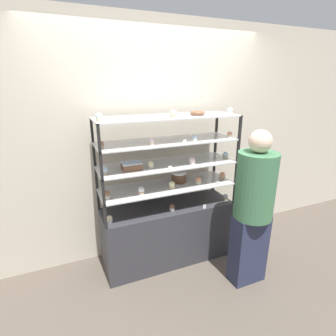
# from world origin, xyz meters

# --- Properties ---
(ground_plane) EXTENTS (20.00, 20.00, 0.00)m
(ground_plane) POSITION_xyz_m (0.00, 0.00, 0.00)
(ground_plane) COLOR brown
(back_wall) EXTENTS (8.00, 0.05, 2.60)m
(back_wall) POSITION_xyz_m (0.00, 0.37, 1.30)
(back_wall) COLOR beige
(back_wall) RESTS_ON ground_plane
(display_base) EXTENTS (1.43, 0.45, 0.67)m
(display_base) POSITION_xyz_m (0.00, 0.00, 0.33)
(display_base) COLOR #333338
(display_base) RESTS_ON ground_plane
(display_riser_lower) EXTENTS (1.43, 0.45, 0.24)m
(display_riser_lower) POSITION_xyz_m (0.00, 0.00, 0.90)
(display_riser_lower) COLOR black
(display_riser_lower) RESTS_ON display_base
(display_riser_middle) EXTENTS (1.43, 0.45, 0.24)m
(display_riser_middle) POSITION_xyz_m (0.00, 0.00, 1.14)
(display_riser_middle) COLOR black
(display_riser_middle) RESTS_ON display_riser_lower
(display_riser_upper) EXTENTS (1.43, 0.45, 0.24)m
(display_riser_upper) POSITION_xyz_m (0.00, 0.00, 1.38)
(display_riser_upper) COLOR black
(display_riser_upper) RESTS_ON display_riser_middle
(display_riser_top) EXTENTS (1.43, 0.45, 0.24)m
(display_riser_top) POSITION_xyz_m (0.00, 0.00, 1.62)
(display_riser_top) COLOR black
(display_riser_top) RESTS_ON display_riser_upper
(layer_cake_centerpiece) EXTENTS (0.17, 0.17, 0.12)m
(layer_cake_centerpiece) POSITION_xyz_m (0.15, 0.05, 0.97)
(layer_cake_centerpiece) COLOR brown
(layer_cake_centerpiece) RESTS_ON display_riser_lower
(sheet_cake_frosted) EXTENTS (0.18, 0.14, 0.07)m
(sheet_cake_frosted) POSITION_xyz_m (-0.40, -0.04, 1.19)
(sheet_cake_frosted) COLOR brown
(sheet_cake_frosted) RESTS_ON display_riser_middle
(cupcake_0) EXTENTS (0.05, 0.05, 0.07)m
(cupcake_0) POSITION_xyz_m (-0.65, -0.10, 0.70)
(cupcake_0) COLOR white
(cupcake_0) RESTS_ON display_base
(cupcake_1) EXTENTS (0.05, 0.05, 0.07)m
(cupcake_1) POSITION_xyz_m (0.00, -0.11, 0.70)
(cupcake_1) COLOR white
(cupcake_1) RESTS_ON display_base
(cupcake_2) EXTENTS (0.05, 0.05, 0.07)m
(cupcake_2) POSITION_xyz_m (0.67, -0.11, 0.70)
(cupcake_2) COLOR #CCB28C
(cupcake_2) RESTS_ON display_base
(price_tag_0) EXTENTS (0.04, 0.00, 0.04)m
(price_tag_0) POSITION_xyz_m (0.33, -0.21, 0.69)
(price_tag_0) COLOR white
(price_tag_0) RESTS_ON display_base
(cupcake_3) EXTENTS (0.06, 0.06, 0.08)m
(cupcake_3) POSITION_xyz_m (-0.66, -0.07, 0.95)
(cupcake_3) COLOR beige
(cupcake_3) RESTS_ON display_riser_lower
(cupcake_4) EXTENTS (0.06, 0.06, 0.08)m
(cupcake_4) POSITION_xyz_m (-0.33, -0.11, 0.95)
(cupcake_4) COLOR #CCB28C
(cupcake_4) RESTS_ON display_riser_lower
(cupcake_5) EXTENTS (0.06, 0.06, 0.08)m
(cupcake_5) POSITION_xyz_m (0.01, -0.09, 0.95)
(cupcake_5) COLOR #CCB28C
(cupcake_5) RESTS_ON display_riser_lower
(cupcake_6) EXTENTS (0.06, 0.06, 0.08)m
(cupcake_6) POSITION_xyz_m (0.32, -0.08, 0.95)
(cupcake_6) COLOR beige
(cupcake_6) RESTS_ON display_riser_lower
(cupcake_7) EXTENTS (0.06, 0.06, 0.08)m
(cupcake_7) POSITION_xyz_m (0.64, -0.05, 0.95)
(cupcake_7) COLOR #CCB28C
(cupcake_7) RESTS_ON display_riser_lower
(price_tag_1) EXTENTS (0.04, 0.00, 0.04)m
(price_tag_1) POSITION_xyz_m (0.48, -0.21, 0.93)
(price_tag_1) COLOR white
(price_tag_1) RESTS_ON display_riser_lower
(cupcake_8) EXTENTS (0.06, 0.06, 0.07)m
(cupcake_8) POSITION_xyz_m (-0.65, -0.07, 1.18)
(cupcake_8) COLOR #CCB28C
(cupcake_8) RESTS_ON display_riser_middle
(cupcake_9) EXTENTS (0.06, 0.06, 0.07)m
(cupcake_9) POSITION_xyz_m (-0.21, -0.06, 1.18)
(cupcake_9) COLOR beige
(cupcake_9) RESTS_ON display_riser_middle
(cupcake_10) EXTENTS (0.06, 0.06, 0.07)m
(cupcake_10) POSITION_xyz_m (0.22, -0.11, 1.18)
(cupcake_10) COLOR beige
(cupcake_10) RESTS_ON display_riser_middle
(cupcake_11) EXTENTS (0.06, 0.06, 0.07)m
(cupcake_11) POSITION_xyz_m (0.66, -0.06, 1.18)
(cupcake_11) COLOR #CCB28C
(cupcake_11) RESTS_ON display_riser_middle
(price_tag_2) EXTENTS (0.04, 0.00, 0.04)m
(price_tag_2) POSITION_xyz_m (-0.07, -0.21, 1.17)
(price_tag_2) COLOR white
(price_tag_2) RESTS_ON display_riser_middle
(cupcake_12) EXTENTS (0.05, 0.05, 0.06)m
(cupcake_12) POSITION_xyz_m (-0.67, -0.05, 1.42)
(cupcake_12) COLOR #CCB28C
(cupcake_12) RESTS_ON display_riser_upper
(cupcake_13) EXTENTS (0.05, 0.05, 0.06)m
(cupcake_13) POSITION_xyz_m (-0.21, -0.11, 1.42)
(cupcake_13) COLOR #CCB28C
(cupcake_13) RESTS_ON display_riser_upper
(cupcake_14) EXTENTS (0.05, 0.05, 0.06)m
(cupcake_14) POSITION_xyz_m (0.23, -0.12, 1.42)
(cupcake_14) COLOR white
(cupcake_14) RESTS_ON display_riser_upper
(cupcake_15) EXTENTS (0.05, 0.05, 0.06)m
(cupcake_15) POSITION_xyz_m (0.66, -0.11, 1.42)
(cupcake_15) COLOR white
(cupcake_15) RESTS_ON display_riser_upper
(price_tag_3) EXTENTS (0.04, 0.00, 0.04)m
(price_tag_3) POSITION_xyz_m (0.08, -0.21, 1.41)
(price_tag_3) COLOR white
(price_tag_3) RESTS_ON display_riser_upper
(cupcake_16) EXTENTS (0.06, 0.06, 0.07)m
(cupcake_16) POSITION_xyz_m (-0.67, -0.07, 1.67)
(cupcake_16) COLOR #CCB28C
(cupcake_16) RESTS_ON display_riser_top
(cupcake_17) EXTENTS (0.06, 0.06, 0.07)m
(cupcake_17) POSITION_xyz_m (0.01, -0.10, 1.67)
(cupcake_17) COLOR #CCB28C
(cupcake_17) RESTS_ON display_riser_top
(cupcake_18) EXTENTS (0.06, 0.06, 0.07)m
(cupcake_18) POSITION_xyz_m (0.65, -0.10, 1.67)
(cupcake_18) COLOR white
(cupcake_18) RESTS_ON display_riser_top
(price_tag_4) EXTENTS (0.04, 0.00, 0.04)m
(price_tag_4) POSITION_xyz_m (0.10, -0.21, 1.66)
(price_tag_4) COLOR white
(price_tag_4) RESTS_ON display_riser_top
(donut_glazed) EXTENTS (0.15, 0.15, 0.04)m
(donut_glazed) POSITION_xyz_m (0.31, -0.02, 1.65)
(donut_glazed) COLOR brown
(donut_glazed) RESTS_ON display_riser_top
(customer_figure) EXTENTS (0.36, 0.36, 1.56)m
(customer_figure) POSITION_xyz_m (0.61, -0.62, 0.83)
(customer_figure) COLOR #282D47
(customer_figure) RESTS_ON ground_plane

